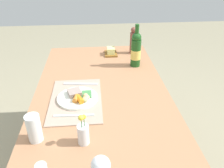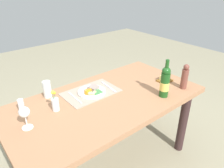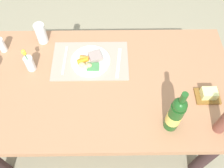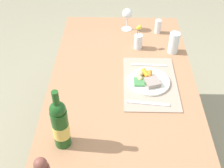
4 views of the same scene
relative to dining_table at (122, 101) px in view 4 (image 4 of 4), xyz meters
name	(u,v)px [view 4 (image 4 of 4)]	position (x,y,z in m)	size (l,w,h in m)	color
ground_plane	(120,163)	(0.00, 0.00, -0.61)	(8.00, 8.00, 0.00)	gray
dining_table	(122,101)	(0.00, 0.00, 0.00)	(1.56, 0.81, 0.71)	#A77450
placemat	(150,82)	(0.04, -0.15, 0.11)	(0.45, 0.29, 0.01)	tan
dinner_plate	(148,80)	(0.04, -0.14, 0.12)	(0.23, 0.23, 0.04)	white
fork	(148,103)	(-0.13, -0.13, 0.11)	(0.02, 0.22, 0.01)	silver
knife	(149,65)	(0.19, -0.15, 0.11)	(0.01, 0.21, 0.01)	silver
flower_vase	(138,41)	(0.38, -0.10, 0.16)	(0.05, 0.05, 0.16)	silver
wine_glass	(127,15)	(0.61, -0.03, 0.22)	(0.07, 0.07, 0.15)	white
salt_shaker	(158,26)	(0.57, -0.24, 0.15)	(0.04, 0.04, 0.09)	white
wine_bottle	(60,124)	(-0.38, 0.26, 0.23)	(0.07, 0.07, 0.31)	#1B4E1B
water_tumbler	(174,44)	(0.34, -0.31, 0.16)	(0.06, 0.06, 0.13)	silver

